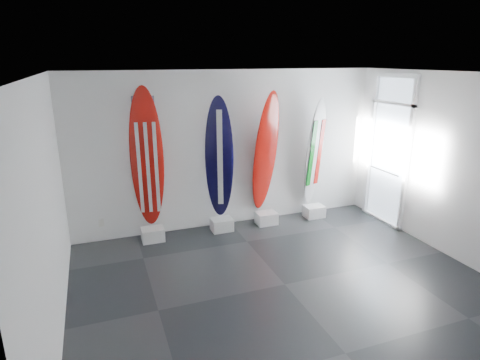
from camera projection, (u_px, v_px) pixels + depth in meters
name	position (u px, v px, depth m)	size (l,w,h in m)	color
floor	(285.00, 284.00, 5.93)	(6.00, 6.00, 0.00)	black
ceiling	(292.00, 74.00, 5.06)	(6.00, 6.00, 0.00)	white
wall_back	(229.00, 150.00, 7.74)	(6.00, 6.00, 0.00)	white
wall_front	(429.00, 277.00, 3.25)	(6.00, 6.00, 0.00)	white
wall_left	(47.00, 216.00, 4.50)	(5.00, 5.00, 0.00)	white
wall_right	(456.00, 168.00, 6.48)	(5.00, 5.00, 0.00)	white
display_block_usa	(153.00, 234.00, 7.33)	(0.40, 0.30, 0.24)	silver
surfboard_usa	(147.00, 159.00, 7.01)	(0.58, 0.08, 2.54)	#9A0F09
display_block_navy	(222.00, 225.00, 7.76)	(0.40, 0.30, 0.24)	silver
surfboard_navy	(219.00, 159.00, 7.48)	(0.53, 0.08, 2.34)	black
display_block_swiss	(266.00, 218.00, 8.07)	(0.40, 0.30, 0.24)	silver
surfboard_swiss	(266.00, 153.00, 7.78)	(0.55, 0.08, 2.43)	#9A0F09
display_block_italy	(314.00, 211.00, 8.43)	(0.40, 0.30, 0.24)	silver
surfboard_italy	(315.00, 153.00, 8.16)	(0.50, 0.08, 2.23)	silver
wall_outlet	(101.00, 223.00, 7.25)	(0.09, 0.02, 0.13)	silver
glass_door	(389.00, 152.00, 7.89)	(0.12, 1.16, 2.85)	white
balcony	(435.00, 190.00, 8.59)	(2.80, 2.20, 1.20)	slate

